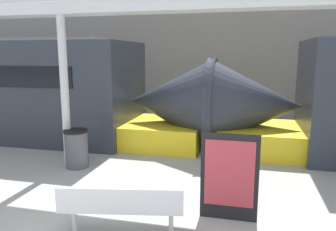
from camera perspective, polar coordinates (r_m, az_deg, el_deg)
station_wall at (r=14.79m, az=5.63°, el=9.63°), size 56.00×0.20×5.00m
bench_near at (r=5.09m, az=-8.20°, el=-15.22°), size 1.91×0.79×0.80m
trash_bin at (r=8.26m, az=-15.65°, el=-5.55°), size 0.57×0.57×0.93m
poster_board at (r=5.51m, az=10.62°, el=-10.47°), size 0.94×0.07×1.45m
support_column_near at (r=8.23m, az=-17.54°, el=3.72°), size 0.19×0.19×3.59m
canopy_beam at (r=8.25m, az=-18.31°, el=17.18°), size 28.00×0.60×0.28m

